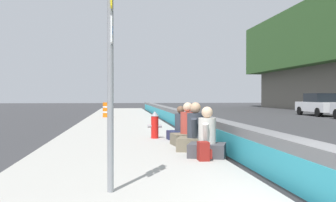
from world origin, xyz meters
The scene contains 9 objects.
route_sign_post centered at (1.21, 2.84, 2.23)m, with size 0.44×0.09×3.60m.
fire_hydrant centered at (8.37, 1.61, 0.59)m, with size 0.26×0.46×0.88m.
seated_person_foreground centered at (4.29, 0.77, 0.50)m, with size 0.92×0.99×1.14m.
seated_person_middle centered at (5.33, 0.84, 0.52)m, with size 0.97×1.05×1.22m.
seated_person_rear centered at (6.51, 0.84, 0.51)m, with size 0.83×0.94×1.19m.
seated_person_far centered at (7.84, 0.84, 0.47)m, with size 0.75×0.85×1.06m.
backpack centered at (3.81, 0.95, 0.33)m, with size 0.32×0.28×0.40m.
construction_barrel centered at (21.56, 3.61, 0.62)m, with size 0.54×0.54×0.95m.
parked_car_midline centered at (24.25, -12.23, 0.86)m, with size 4.52×1.99×1.71m.
Camera 1 is at (-4.59, 2.70, 1.52)m, focal length 42.99 mm.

